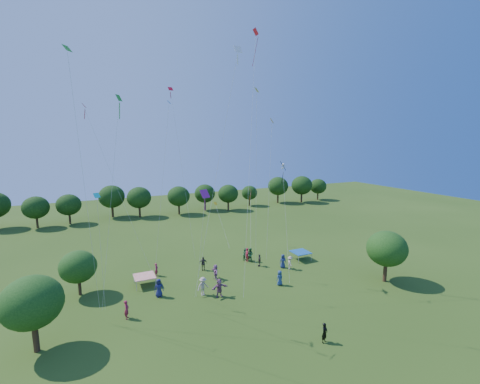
# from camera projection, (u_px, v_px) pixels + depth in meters

# --- Properties ---
(near_tree_west) EXTENTS (4.34, 4.34, 5.90)m
(near_tree_west) POSITION_uv_depth(u_px,v_px,m) (32.00, 303.00, 23.52)
(near_tree_west) COLOR #422B19
(near_tree_west) RESTS_ON ground
(near_tree_north) EXTENTS (3.62, 3.62, 4.68)m
(near_tree_north) POSITION_uv_depth(u_px,v_px,m) (78.00, 267.00, 32.47)
(near_tree_north) COLOR #422B19
(near_tree_north) RESTS_ON ground
(near_tree_east) EXTENTS (4.35, 4.35, 5.80)m
(near_tree_east) POSITION_uv_depth(u_px,v_px,m) (387.00, 249.00, 35.52)
(near_tree_east) COLOR #422B19
(near_tree_east) RESTS_ON ground
(treeline) EXTENTS (88.01, 8.77, 6.77)m
(treeline) POSITION_uv_depth(u_px,v_px,m) (149.00, 197.00, 66.93)
(treeline) COLOR #422B19
(treeline) RESTS_ON ground
(tent_red_stripe) EXTENTS (2.20, 2.20, 1.10)m
(tent_red_stripe) POSITION_uv_depth(u_px,v_px,m) (144.00, 276.00, 34.97)
(tent_red_stripe) COLOR red
(tent_red_stripe) RESTS_ON ground
(tent_blue) EXTENTS (2.20, 2.20, 1.10)m
(tent_blue) POSITION_uv_depth(u_px,v_px,m) (301.00, 252.00, 42.51)
(tent_blue) COLOR #175296
(tent_blue) RESTS_ON ground
(man_in_black) EXTENTS (0.71, 0.59, 1.62)m
(man_in_black) POSITION_uv_depth(u_px,v_px,m) (325.00, 333.00, 25.07)
(man_in_black) COLOR black
(man_in_black) RESTS_ON ground
(crowd_person_0) EXTENTS (0.90, 0.61, 1.66)m
(crowd_person_0) POSITION_uv_depth(u_px,v_px,m) (280.00, 278.00, 35.03)
(crowd_person_0) COLOR navy
(crowd_person_0) RESTS_ON ground
(crowd_person_1) EXTENTS (0.44, 0.68, 1.81)m
(crowd_person_1) POSITION_uv_depth(u_px,v_px,m) (247.00, 255.00, 41.91)
(crowd_person_1) COLOR maroon
(crowd_person_1) RESTS_ON ground
(crowd_person_2) EXTENTS (0.89, 0.79, 1.60)m
(crowd_person_2) POSITION_uv_depth(u_px,v_px,m) (245.00, 254.00, 42.45)
(crowd_person_2) COLOR #29612E
(crowd_person_2) RESTS_ON ground
(crowd_person_3) EXTENTS (0.81, 1.19, 1.67)m
(crowd_person_3) POSITION_uv_depth(u_px,v_px,m) (290.00, 263.00, 39.35)
(crowd_person_3) COLOR #AE9C8B
(crowd_person_3) RESTS_ON ground
(crowd_person_4) EXTENTS (0.73, 1.00, 1.55)m
(crowd_person_4) POSITION_uv_depth(u_px,v_px,m) (259.00, 260.00, 40.33)
(crowd_person_4) COLOR #3B312F
(crowd_person_4) RESTS_ON ground
(crowd_person_5) EXTENTS (1.80, 0.73, 1.89)m
(crowd_person_5) POSITION_uv_depth(u_px,v_px,m) (219.00, 288.00, 32.44)
(crowd_person_5) COLOR #834C6F
(crowd_person_5) RESTS_ON ground
(crowd_person_6) EXTENTS (0.94, 0.51, 1.89)m
(crowd_person_6) POSITION_uv_depth(u_px,v_px,m) (159.00, 288.00, 32.42)
(crowd_person_6) COLOR #1B1E51
(crowd_person_6) RESTS_ON ground
(crowd_person_7) EXTENTS (0.61, 0.69, 1.55)m
(crowd_person_7) POSITION_uv_depth(u_px,v_px,m) (156.00, 270.00, 37.45)
(crowd_person_7) COLOR #9D1C3E
(crowd_person_7) RESTS_ON ground
(crowd_person_8) EXTENTS (0.92, 1.02, 1.84)m
(crowd_person_8) POSITION_uv_depth(u_px,v_px,m) (250.00, 255.00, 41.92)
(crowd_person_8) COLOR #285E31
(crowd_person_8) RESTS_ON ground
(crowd_person_9) EXTENTS (1.36, 0.84, 1.93)m
(crowd_person_9) POSITION_uv_depth(u_px,v_px,m) (203.00, 286.00, 32.74)
(crowd_person_9) COLOR #B19D8D
(crowd_person_9) RESTS_ON ground
(crowd_person_10) EXTENTS (1.08, 0.62, 1.73)m
(crowd_person_10) POSITION_uv_depth(u_px,v_px,m) (203.00, 263.00, 39.05)
(crowd_person_10) COLOR #413834
(crowd_person_10) RESTS_ON ground
(crowd_person_11) EXTENTS (0.64, 1.62, 1.71)m
(crowd_person_11) POSITION_uv_depth(u_px,v_px,m) (215.00, 272.00, 36.59)
(crowd_person_11) COLOR #9E5C92
(crowd_person_11) RESTS_ON ground
(crowd_person_12) EXTENTS (0.94, 0.65, 1.73)m
(crowd_person_12) POSITION_uv_depth(u_px,v_px,m) (283.00, 261.00, 39.81)
(crowd_person_12) COLOR navy
(crowd_person_12) RESTS_ON ground
(crowd_person_13) EXTENTS (0.57, 0.73, 1.72)m
(crowd_person_13) POSITION_uv_depth(u_px,v_px,m) (127.00, 310.00, 28.43)
(crowd_person_13) COLOR maroon
(crowd_person_13) RESTS_ON ground
(pirate_kite) EXTENTS (1.81, 4.28, 12.16)m
(pirate_kite) POSITION_uv_depth(u_px,v_px,m) (283.00, 168.00, 34.52)
(pirate_kite) COLOR black
(red_high_kite) EXTENTS (5.05, 7.52, 26.12)m
(red_high_kite) POSITION_uv_depth(u_px,v_px,m) (254.00, 79.00, 33.31)
(red_high_kite) COLOR red
(small_kite_0) EXTENTS (2.34, 1.78, 20.48)m
(small_kite_0) POSITION_uv_depth(u_px,v_px,m) (177.00, 133.00, 37.53)
(small_kite_0) COLOR #BA0A1B
(small_kite_1) EXTENTS (2.93, 5.76, 7.22)m
(small_kite_1) POSITION_uv_depth(u_px,v_px,m) (250.00, 199.00, 47.38)
(small_kite_1) COLOR #FF290D
(small_kite_2) EXTENTS (0.75, 4.23, 5.70)m
(small_kite_2) POSITION_uv_depth(u_px,v_px,m) (218.00, 210.00, 45.41)
(small_kite_2) COLOR yellow
(small_kite_3) EXTENTS (2.72, 1.13, 18.12)m
(small_kite_3) POSITION_uv_depth(u_px,v_px,m) (116.00, 144.00, 26.61)
(small_kite_3) COLOR #2A951B
(small_kite_4) EXTENTS (2.01, 2.21, 18.33)m
(small_kite_4) POSITION_uv_depth(u_px,v_px,m) (164.00, 159.00, 33.18)
(small_kite_4) COLOR #116BB2
(small_kite_5) EXTENTS (0.82, 4.43, 10.68)m
(small_kite_5) POSITION_uv_depth(u_px,v_px,m) (204.00, 209.00, 25.04)
(small_kite_5) COLOR #921879
(small_kite_6) EXTENTS (3.87, 2.23, 22.00)m
(small_kite_6) POSITION_uv_depth(u_px,v_px,m) (228.00, 109.00, 26.78)
(small_kite_6) COLOR silver
(small_kite_7) EXTENTS (0.55, 1.28, 10.32)m
(small_kite_7) POSITION_uv_depth(u_px,v_px,m) (99.00, 223.00, 25.63)
(small_kite_7) COLOR #0CBAB9
(small_kite_8) EXTENTS (5.75, 0.59, 17.92)m
(small_kite_8) POSITION_uv_depth(u_px,v_px,m) (101.00, 149.00, 32.01)
(small_kite_8) COLOR red
(small_kite_9) EXTENTS (1.47, 1.39, 16.98)m
(small_kite_9) POSITION_uv_depth(u_px,v_px,m) (271.00, 146.00, 38.11)
(small_kite_9) COLOR #FFA40D
(small_kite_10) EXTENTS (0.80, 1.06, 19.80)m
(small_kite_10) POSITION_uv_depth(u_px,v_px,m) (256.00, 135.00, 33.99)
(small_kite_10) COLOR gold
(small_kite_11) EXTENTS (1.13, 3.15, 20.78)m
(small_kite_11) POSITION_uv_depth(u_px,v_px,m) (77.00, 129.00, 23.26)
(small_kite_11) COLOR green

